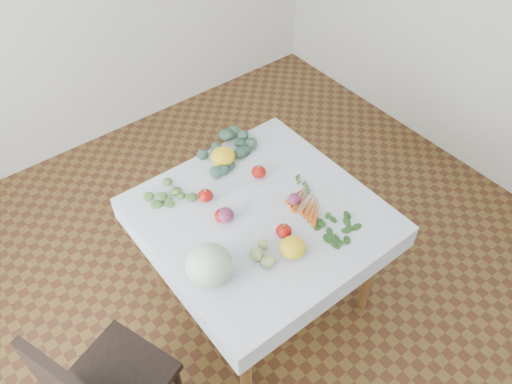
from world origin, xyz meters
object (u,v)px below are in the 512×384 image
(heirloom_back, at_px, (223,156))
(carrot_bunch, at_px, (306,203))
(table, at_px, (261,226))
(cabbage, at_px, (209,265))

(heirloom_back, height_order, carrot_bunch, heirloom_back)
(heirloom_back, bearing_deg, carrot_bunch, -74.09)
(table, relative_size, cabbage, 4.74)
(table, bearing_deg, carrot_bunch, -24.89)
(table, height_order, carrot_bunch, carrot_bunch)
(cabbage, xyz_separation_m, heirloom_back, (0.49, 0.59, -0.05))
(heirloom_back, xyz_separation_m, carrot_bunch, (0.15, -0.53, -0.03))
(table, distance_m, carrot_bunch, 0.27)
(cabbage, distance_m, carrot_bunch, 0.65)
(cabbage, distance_m, heirloom_back, 0.77)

